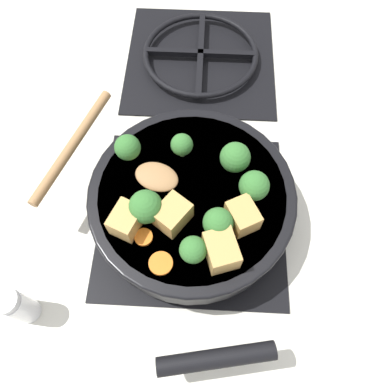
# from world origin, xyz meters

# --- Properties ---
(ground_plane) EXTENTS (2.40, 2.40, 0.00)m
(ground_plane) POSITION_xyz_m (0.00, 0.00, 0.00)
(ground_plane) COLOR silver
(front_burner_grate) EXTENTS (0.31, 0.31, 0.03)m
(front_burner_grate) POSITION_xyz_m (0.00, 0.00, 0.01)
(front_burner_grate) COLOR black
(front_burner_grate) RESTS_ON ground_plane
(rear_burner_grate) EXTENTS (0.31, 0.31, 0.03)m
(rear_burner_grate) POSITION_xyz_m (0.00, 0.36, 0.01)
(rear_burner_grate) COLOR black
(rear_burner_grate) RESTS_ON ground_plane
(skillet_pan) EXTENTS (0.32, 0.41, 0.06)m
(skillet_pan) POSITION_xyz_m (0.00, -0.00, 0.06)
(skillet_pan) COLOR black
(skillet_pan) RESTS_ON front_burner_grate
(wooden_spoon) EXTENTS (0.22, 0.22, 0.02)m
(wooden_spoon) POSITION_xyz_m (-0.13, 0.05, 0.09)
(wooden_spoon) COLOR #A87A4C
(wooden_spoon) RESTS_ON skillet_pan
(tofu_cube_center_large) EXTENTS (0.05, 0.06, 0.04)m
(tofu_cube_center_large) POSITION_xyz_m (-0.09, -0.06, 0.11)
(tofu_cube_center_large) COLOR tan
(tofu_cube_center_large) RESTS_ON skillet_pan
(tofu_cube_near_handle) EXTENTS (0.05, 0.06, 0.04)m
(tofu_cube_near_handle) POSITION_xyz_m (0.07, -0.04, 0.11)
(tofu_cube_near_handle) COLOR tan
(tofu_cube_near_handle) RESTS_ON skillet_pan
(tofu_cube_east_chunk) EXTENTS (0.06, 0.06, 0.04)m
(tofu_cube_east_chunk) POSITION_xyz_m (-0.02, -0.05, 0.11)
(tofu_cube_east_chunk) COLOR tan
(tofu_cube_east_chunk) RESTS_ON skillet_pan
(tofu_cube_west_chunk) EXTENTS (0.05, 0.06, 0.04)m
(tofu_cube_west_chunk) POSITION_xyz_m (0.04, -0.10, 0.11)
(tofu_cube_west_chunk) COLOR tan
(tofu_cube_west_chunk) RESTS_ON skillet_pan
(broccoli_floret_near_spoon) EXTENTS (0.04, 0.04, 0.04)m
(broccoli_floret_near_spoon) POSITION_xyz_m (0.01, -0.10, 0.11)
(broccoli_floret_near_spoon) COLOR #709956
(broccoli_floret_near_spoon) RESTS_ON skillet_pan
(broccoli_floret_center_top) EXTENTS (0.05, 0.05, 0.05)m
(broccoli_floret_center_top) POSITION_xyz_m (-0.06, -0.04, 0.12)
(broccoli_floret_center_top) COLOR #709956
(broccoli_floret_center_top) RESTS_ON skillet_pan
(broccoli_floret_east_rim) EXTENTS (0.05, 0.05, 0.05)m
(broccoli_floret_east_rim) POSITION_xyz_m (0.06, 0.05, 0.12)
(broccoli_floret_east_rim) COLOR #709956
(broccoli_floret_east_rim) RESTS_ON skillet_pan
(broccoli_floret_west_rim) EXTENTS (0.04, 0.04, 0.05)m
(broccoli_floret_west_rim) POSITION_xyz_m (0.04, -0.06, 0.11)
(broccoli_floret_west_rim) COLOR #709956
(broccoli_floret_west_rim) RESTS_ON skillet_pan
(broccoli_floret_north_edge) EXTENTS (0.04, 0.04, 0.05)m
(broccoli_floret_north_edge) POSITION_xyz_m (-0.10, 0.06, 0.11)
(broccoli_floret_north_edge) COLOR #709956
(broccoli_floret_north_edge) RESTS_ON skillet_pan
(broccoli_floret_south_cluster) EXTENTS (0.03, 0.03, 0.04)m
(broccoli_floret_south_cluster) POSITION_xyz_m (-0.02, 0.07, 0.11)
(broccoli_floret_south_cluster) COLOR #709956
(broccoli_floret_south_cluster) RESTS_ON skillet_pan
(broccoli_floret_mid_floret) EXTENTS (0.04, 0.04, 0.05)m
(broccoli_floret_mid_floret) POSITION_xyz_m (0.09, 0.00, 0.12)
(broccoli_floret_mid_floret) COLOR #709956
(broccoli_floret_mid_floret) RESTS_ON skillet_pan
(carrot_slice_orange_thin) EXTENTS (0.03, 0.03, 0.01)m
(carrot_slice_orange_thin) POSITION_xyz_m (-0.08, -0.02, 0.09)
(carrot_slice_orange_thin) COLOR orange
(carrot_slice_orange_thin) RESTS_ON skillet_pan
(carrot_slice_near_center) EXTENTS (0.03, 0.03, 0.01)m
(carrot_slice_near_center) POSITION_xyz_m (-0.06, -0.08, 0.09)
(carrot_slice_near_center) COLOR orange
(carrot_slice_near_center) RESTS_ON skillet_pan
(carrot_slice_edge_slice) EXTENTS (0.03, 0.03, 0.01)m
(carrot_slice_edge_slice) POSITION_xyz_m (-0.04, -0.11, 0.09)
(carrot_slice_edge_slice) COLOR orange
(carrot_slice_edge_slice) RESTS_ON skillet_pan
(salt_shaker) EXTENTS (0.04, 0.04, 0.09)m
(salt_shaker) POSITION_xyz_m (-0.24, -0.17, 0.04)
(salt_shaker) COLOR white
(salt_shaker) RESTS_ON ground_plane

